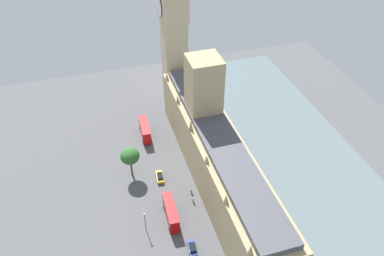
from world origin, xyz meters
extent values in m
plane|color=#565659|center=(0.00, 0.00, 0.00)|extent=(144.69, 144.69, 0.00)
cube|color=slate|center=(-30.21, 0.00, 0.12)|extent=(35.97, 130.22, 0.25)
cube|color=tan|center=(-2.00, 0.00, 7.85)|extent=(12.33, 74.69, 15.70)
cube|color=tan|center=(-2.00, -13.44, 16.57)|extent=(8.88, 8.88, 33.13)
cube|color=#4C4C54|center=(-2.00, 0.00, 16.50)|extent=(9.37, 71.70, 1.60)
cone|color=tan|center=(3.76, -33.61, 16.97)|extent=(1.20, 1.20, 2.53)
cone|color=tan|center=(3.76, -20.17, 16.96)|extent=(1.20, 1.20, 2.53)
cone|color=tan|center=(3.76, -6.72, 17.30)|extent=(1.20, 1.20, 3.20)
cone|color=tan|center=(3.76, 6.72, 16.79)|extent=(1.20, 1.20, 2.18)
cone|color=tan|center=(3.76, 20.17, 16.88)|extent=(1.20, 1.20, 2.35)
cone|color=tan|center=(3.76, 33.61, 17.01)|extent=(1.20, 1.20, 2.62)
cube|color=#CCBA8E|center=(-1.16, -42.16, 16.00)|extent=(7.53, 7.53, 32.00)
cube|color=#CCBA8E|center=(-1.16, -42.16, 36.65)|extent=(8.28, 8.28, 9.29)
cylinder|color=silver|center=(3.13, -42.16, 36.65)|extent=(0.25, 5.72, 5.72)
torus|color=black|center=(3.13, -42.16, 36.65)|extent=(0.24, 5.96, 5.96)
cylinder|color=silver|center=(-1.16, -46.45, 36.65)|extent=(5.72, 0.25, 5.72)
torus|color=black|center=(-1.16, -46.45, 36.65)|extent=(5.96, 0.24, 5.96)
cube|color=red|center=(13.52, -26.60, 2.65)|extent=(3.11, 10.63, 4.20)
cube|color=black|center=(13.52, -26.60, 2.73)|extent=(3.14, 10.23, 0.70)
cylinder|color=black|center=(14.45, -30.33, 0.55)|extent=(0.41, 1.12, 1.10)
cylinder|color=black|center=(12.16, -30.20, 0.55)|extent=(0.41, 1.12, 1.10)
cylinder|color=black|center=(14.88, -23.00, 0.55)|extent=(0.41, 1.12, 1.10)
cylinder|color=black|center=(12.58, -22.86, 0.55)|extent=(0.41, 1.12, 1.10)
cube|color=gold|center=(13.40, -6.08, 0.72)|extent=(2.31, 4.83, 0.75)
cube|color=black|center=(13.42, -5.85, 1.42)|extent=(1.82, 2.75, 0.65)
cylinder|color=black|center=(14.10, -7.65, 0.34)|extent=(0.31, 0.70, 0.68)
cylinder|color=black|center=(12.40, -7.48, 0.34)|extent=(0.31, 0.70, 0.68)
cylinder|color=black|center=(14.39, -4.68, 0.34)|extent=(0.31, 0.70, 0.68)
cylinder|color=black|center=(12.69, -4.51, 0.34)|extent=(0.31, 0.70, 0.68)
cube|color=#B20C0F|center=(13.87, 8.90, 2.65)|extent=(3.05, 10.62, 4.20)
cube|color=black|center=(13.87, 8.90, 2.73)|extent=(3.09, 10.22, 0.70)
cylinder|color=black|center=(12.91, 12.63, 0.55)|extent=(0.41, 1.12, 1.10)
cylinder|color=black|center=(15.21, 12.51, 0.55)|extent=(0.41, 1.12, 1.10)
cylinder|color=black|center=(12.53, 5.29, 0.55)|extent=(0.41, 1.12, 1.10)
cylinder|color=black|center=(14.83, 5.17, 0.55)|extent=(0.41, 1.12, 1.10)
cube|color=navy|center=(11.33, 19.50, 0.72)|extent=(2.41, 4.84, 0.75)
cube|color=black|center=(11.36, 19.73, 1.42)|extent=(1.87, 2.77, 0.65)
cylinder|color=black|center=(12.01, 17.92, 0.34)|extent=(0.33, 0.70, 0.68)
cylinder|color=black|center=(10.30, 18.12, 0.34)|extent=(0.33, 0.70, 0.68)
cylinder|color=black|center=(12.36, 20.87, 0.34)|extent=(0.33, 0.70, 0.68)
cylinder|color=black|center=(10.65, 21.07, 0.34)|extent=(0.33, 0.70, 0.68)
cylinder|color=gray|center=(6.66, 5.25, 0.69)|extent=(0.65, 0.65, 1.39)
sphere|color=beige|center=(6.66, 5.25, 1.52)|extent=(0.27, 0.27, 0.27)
cube|color=maroon|center=(6.85, 5.03, 0.76)|extent=(0.31, 0.28, 0.25)
cylinder|color=gray|center=(6.18, 1.83, 0.70)|extent=(0.64, 0.64, 1.41)
sphere|color=beige|center=(6.18, 1.83, 1.54)|extent=(0.27, 0.27, 0.27)
cube|color=navy|center=(6.44, 1.69, 0.77)|extent=(0.24, 0.33, 0.25)
cylinder|color=brown|center=(20.78, -10.15, 2.68)|extent=(0.56, 0.56, 5.37)
ellipsoid|color=#2D6628|center=(20.78, -10.15, 7.42)|extent=(5.47, 5.47, 4.65)
cylinder|color=black|center=(20.88, 10.48, 2.99)|extent=(0.18, 0.18, 5.98)
sphere|color=#F2EAC6|center=(20.88, 10.48, 6.26)|extent=(0.56, 0.56, 0.56)
camera|label=1|loc=(27.57, 72.91, 82.95)|focal=36.69mm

